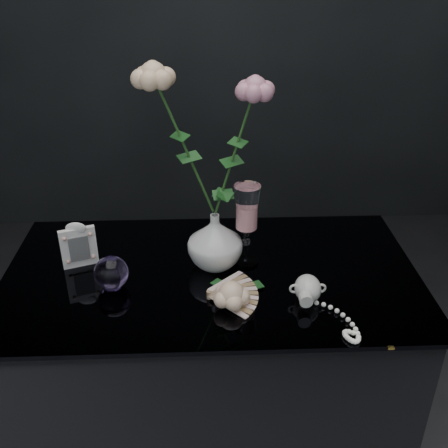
{
  "coord_description": "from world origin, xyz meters",
  "views": [
    {
      "loc": [
        -0.01,
        -1.06,
        1.51
      ],
      "look_at": [
        0.03,
        0.01,
        0.92
      ],
      "focal_mm": 42.0,
      "sensor_mm": 36.0,
      "label": 1
    }
  ],
  "objects_px": {
    "vase": "(215,241)",
    "loose_rose": "(231,294)",
    "picture_frame": "(78,244)",
    "wine_glass": "(246,225)",
    "pearl_jar": "(308,287)",
    "paperweight": "(111,273)"
  },
  "relations": [
    {
      "from": "vase",
      "to": "loose_rose",
      "type": "height_order",
      "value": "vase"
    },
    {
      "from": "vase",
      "to": "picture_frame",
      "type": "xyz_separation_m",
      "value": [
        -0.35,
        0.01,
        -0.01
      ]
    },
    {
      "from": "vase",
      "to": "picture_frame",
      "type": "distance_m",
      "value": 0.35
    },
    {
      "from": "wine_glass",
      "to": "pearl_jar",
      "type": "xyz_separation_m",
      "value": [
        0.13,
        -0.16,
        -0.08
      ]
    },
    {
      "from": "vase",
      "to": "picture_frame",
      "type": "height_order",
      "value": "vase"
    },
    {
      "from": "wine_glass",
      "to": "pearl_jar",
      "type": "height_order",
      "value": "wine_glass"
    },
    {
      "from": "wine_glass",
      "to": "loose_rose",
      "type": "height_order",
      "value": "wine_glass"
    },
    {
      "from": "paperweight",
      "to": "loose_rose",
      "type": "height_order",
      "value": "paperweight"
    },
    {
      "from": "vase",
      "to": "paperweight",
      "type": "relative_size",
      "value": 1.78
    },
    {
      "from": "loose_rose",
      "to": "pearl_jar",
      "type": "relative_size",
      "value": 0.84
    },
    {
      "from": "wine_glass",
      "to": "paperweight",
      "type": "height_order",
      "value": "wine_glass"
    },
    {
      "from": "picture_frame",
      "to": "loose_rose",
      "type": "height_order",
      "value": "picture_frame"
    },
    {
      "from": "wine_glass",
      "to": "paperweight",
      "type": "relative_size",
      "value": 2.65
    },
    {
      "from": "loose_rose",
      "to": "vase",
      "type": "bearing_deg",
      "value": 108.2
    },
    {
      "from": "picture_frame",
      "to": "loose_rose",
      "type": "bearing_deg",
      "value": -45.83
    },
    {
      "from": "vase",
      "to": "loose_rose",
      "type": "bearing_deg",
      "value": -79.27
    },
    {
      "from": "wine_glass",
      "to": "paperweight",
      "type": "distance_m",
      "value": 0.35
    },
    {
      "from": "picture_frame",
      "to": "loose_rose",
      "type": "xyz_separation_m",
      "value": [
        0.38,
        -0.19,
        -0.03
      ]
    },
    {
      "from": "paperweight",
      "to": "wine_glass",
      "type": "bearing_deg",
      "value": 16.44
    },
    {
      "from": "picture_frame",
      "to": "pearl_jar",
      "type": "distance_m",
      "value": 0.59
    },
    {
      "from": "picture_frame",
      "to": "pearl_jar",
      "type": "relative_size",
      "value": 0.56
    },
    {
      "from": "wine_glass",
      "to": "pearl_jar",
      "type": "bearing_deg",
      "value": -51.05
    }
  ]
}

